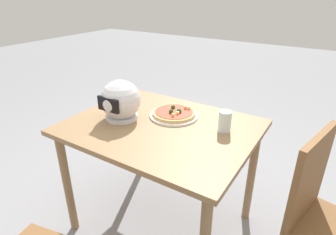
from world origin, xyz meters
The scene contains 7 objects.
ground_plane centered at (0.00, 0.00, 0.00)m, with size 14.00×14.00×0.00m, color gray.
dining_table centered at (0.00, 0.00, 0.65)m, with size 1.05×0.83×0.74m.
pizza_plate centered at (0.00, -0.14, 0.75)m, with size 0.30×0.30×0.01m, color white.
pizza centered at (-0.01, -0.14, 0.77)m, with size 0.26×0.26×0.05m.
motorcycle_helmet centered at (0.25, 0.05, 0.86)m, with size 0.24×0.24×0.24m.
drinking_glass centered at (-0.33, -0.12, 0.80)m, with size 0.07×0.07×0.12m, color silver.
chair_side centered at (-0.89, -0.01, 0.51)m, with size 0.48×0.48×0.90m.
Camera 1 is at (-0.81, 1.20, 1.47)m, focal length 30.02 mm.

